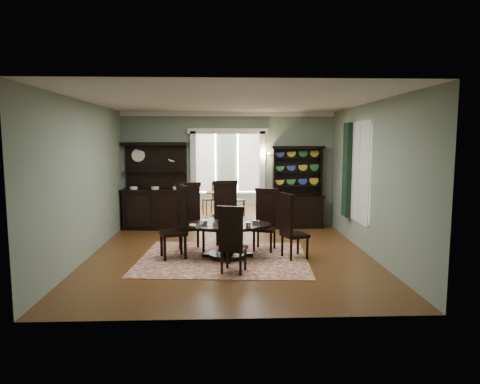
{
  "coord_description": "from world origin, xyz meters",
  "views": [
    {
      "loc": [
        -0.14,
        -8.21,
        2.25
      ],
      "look_at": [
        0.22,
        0.6,
        1.19
      ],
      "focal_mm": 32.0,
      "sensor_mm": 36.0,
      "label": 1
    }
  ],
  "objects_px": {
    "sideboard": "(156,199)",
    "welsh_dresser": "(297,198)",
    "parlor_table": "(219,200)",
    "dining_table": "(228,234)"
  },
  "relations": [
    {
      "from": "dining_table",
      "to": "welsh_dresser",
      "type": "height_order",
      "value": "welsh_dresser"
    },
    {
      "from": "sideboard",
      "to": "welsh_dresser",
      "type": "relative_size",
      "value": 1.05
    },
    {
      "from": "sideboard",
      "to": "welsh_dresser",
      "type": "xyz_separation_m",
      "value": [
        3.66,
        0.03,
        -0.01
      ]
    },
    {
      "from": "sideboard",
      "to": "welsh_dresser",
      "type": "height_order",
      "value": "sideboard"
    },
    {
      "from": "sideboard",
      "to": "parlor_table",
      "type": "distance_m",
      "value": 2.44
    },
    {
      "from": "dining_table",
      "to": "sideboard",
      "type": "distance_m",
      "value": 3.38
    },
    {
      "from": "dining_table",
      "to": "parlor_table",
      "type": "distance_m",
      "value": 4.65
    },
    {
      "from": "parlor_table",
      "to": "dining_table",
      "type": "bearing_deg",
      "value": -87.58
    },
    {
      "from": "dining_table",
      "to": "welsh_dresser",
      "type": "distance_m",
      "value": 3.43
    },
    {
      "from": "welsh_dresser",
      "to": "parlor_table",
      "type": "height_order",
      "value": "welsh_dresser"
    }
  ]
}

